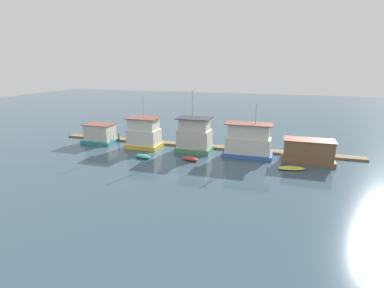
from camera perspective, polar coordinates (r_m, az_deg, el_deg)
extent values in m
plane|color=#385160|center=(48.03, 0.35, -1.32)|extent=(200.00, 200.00, 0.00)
cube|color=#846B4C|center=(50.61, 1.28, -0.29)|extent=(51.00, 1.83, 0.30)
cube|color=teal|center=(55.62, -17.03, 0.57)|extent=(5.58, 4.00, 0.54)
cube|color=beige|center=(55.26, -17.15, 2.18)|extent=(4.68, 3.09, 2.67)
cube|color=brown|center=(54.99, -17.26, 3.59)|extent=(4.98, 3.39, 0.12)
cube|color=gold|center=(50.70, -9.06, -0.26)|extent=(5.51, 4.00, 0.64)
cube|color=silver|center=(50.33, -9.14, 1.42)|extent=(4.92, 3.41, 2.41)
cube|color=silver|center=(49.88, -9.24, 3.81)|extent=(4.46, 2.95, 1.86)
cube|color=brown|center=(49.70, -9.28, 4.92)|extent=(5.22, 3.71, 0.12)
cylinder|color=#B2B2B7|center=(49.39, -9.29, 6.95)|extent=(0.12, 0.12, 3.43)
cube|color=#4C9360|center=(47.98, 0.48, -0.91)|extent=(5.56, 4.08, 0.69)
cube|color=beige|center=(47.54, 0.48, 1.08)|extent=(5.02, 3.54, 2.75)
cube|color=beige|center=(47.04, 0.49, 3.80)|extent=(4.38, 2.90, 1.85)
cube|color=#38383D|center=(46.86, 0.49, 4.98)|extent=(5.32, 3.84, 0.12)
cylinder|color=#B2B2B7|center=(46.63, 0.06, 7.63)|extent=(0.12, 0.12, 4.22)
cube|color=#3866B7|center=(46.15, 10.52, -1.94)|extent=(7.31, 3.58, 0.50)
cube|color=silver|center=(45.77, 10.60, -0.23)|extent=(6.62, 2.89, 2.34)
cube|color=silver|center=(45.25, 10.73, 2.45)|extent=(5.98, 2.25, 2.04)
cube|color=brown|center=(45.03, 10.80, 3.79)|extent=(6.92, 3.19, 0.12)
cylinder|color=#B2B2B7|center=(44.68, 12.08, 5.66)|extent=(0.12, 0.12, 2.97)
cube|color=brown|center=(45.66, 21.11, -2.84)|extent=(7.15, 3.53, 0.60)
cube|color=brown|center=(45.23, 21.30, -0.92)|extent=(6.61, 2.98, 2.56)
cube|color=brown|center=(44.90, 21.46, 0.72)|extent=(6.91, 3.28, 0.12)
ellipsoid|color=teal|center=(44.97, -9.34, -2.33)|extent=(2.93, 1.96, 0.51)
cube|color=#997F60|center=(44.92, -9.34, -2.11)|extent=(0.44, 1.08, 0.08)
ellipsoid|color=red|center=(43.24, -0.33, -2.81)|extent=(2.84, 1.85, 0.54)
cube|color=#997F60|center=(43.19, -0.33, -2.57)|extent=(0.43, 0.98, 0.08)
ellipsoid|color=yellow|center=(41.66, 18.39, -4.40)|extent=(3.70, 2.08, 0.41)
cube|color=#997F60|center=(41.61, 18.41, -4.21)|extent=(0.41, 1.13, 0.08)
cylinder|color=brown|center=(52.27, -7.90, 0.64)|extent=(0.31, 0.31, 1.33)
cylinder|color=brown|center=(55.10, -13.76, 1.23)|extent=(0.27, 0.27, 1.58)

